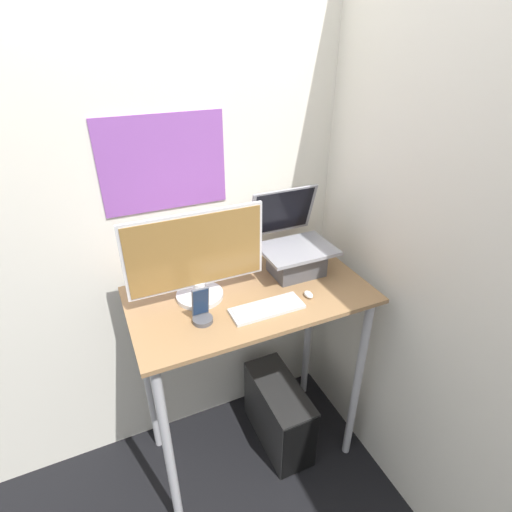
# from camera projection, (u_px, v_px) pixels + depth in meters

# --- Properties ---
(ground_plane) EXTENTS (12.00, 12.00, 0.00)m
(ground_plane) POSITION_uv_depth(u_px,v_px,m) (274.00, 493.00, 2.03)
(ground_plane) COLOR black
(wall_back) EXTENTS (6.00, 0.06, 2.60)m
(wall_back) POSITION_uv_depth(u_px,v_px,m) (219.00, 211.00, 1.92)
(wall_back) COLOR silver
(wall_back) RESTS_ON ground_plane
(wall_side_right) EXTENTS (0.05, 6.00, 2.60)m
(wall_side_right) POSITION_uv_depth(u_px,v_px,m) (416.00, 245.00, 1.61)
(wall_side_right) COLOR silver
(wall_side_right) RESTS_ON ground_plane
(desk) EXTENTS (1.05, 0.57, 1.05)m
(desk) POSITION_uv_depth(u_px,v_px,m) (251.00, 328.00, 1.84)
(desk) COLOR #936D47
(desk) RESTS_ON ground_plane
(laptop) EXTENTS (0.33, 0.32, 0.37)m
(laptop) POSITION_uv_depth(u_px,v_px,m) (295.00, 252.00, 1.86)
(laptop) COLOR #4C4C51
(laptop) RESTS_ON desk
(monitor) EXTENTS (0.58, 0.20, 0.39)m
(monitor) POSITION_uv_depth(u_px,v_px,m) (197.00, 259.00, 1.63)
(monitor) COLOR silver
(monitor) RESTS_ON desk
(keyboard) EXTENTS (0.31, 0.11, 0.02)m
(keyboard) POSITION_uv_depth(u_px,v_px,m) (267.00, 308.00, 1.63)
(keyboard) COLOR silver
(keyboard) RESTS_ON desk
(mouse) EXTENTS (0.03, 0.05, 0.02)m
(mouse) POSITION_uv_depth(u_px,v_px,m) (309.00, 294.00, 1.71)
(mouse) COLOR white
(mouse) RESTS_ON desk
(cell_phone) EXTENTS (0.08, 0.08, 0.16)m
(cell_phone) POSITION_uv_depth(u_px,v_px,m) (202.00, 312.00, 1.55)
(cell_phone) COLOR #4C4C51
(cell_phone) RESTS_ON desk
(computer_tower) EXTENTS (0.21, 0.49, 0.40)m
(computer_tower) POSITION_uv_depth(u_px,v_px,m) (279.00, 413.00, 2.22)
(computer_tower) COLOR black
(computer_tower) RESTS_ON ground_plane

